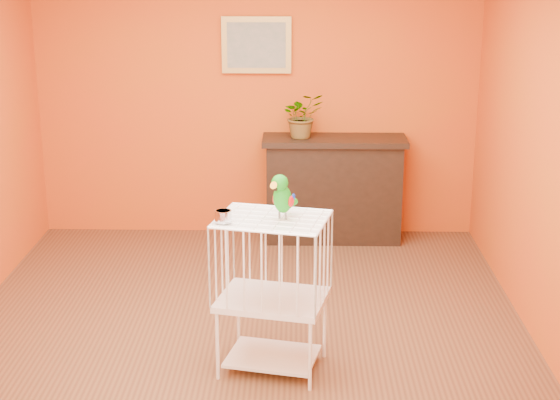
{
  "coord_description": "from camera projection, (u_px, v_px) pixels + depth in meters",
  "views": [
    {
      "loc": [
        0.36,
        -5.45,
        2.62
      ],
      "look_at": [
        0.26,
        -0.49,
        1.13
      ],
      "focal_mm": 55.0,
      "sensor_mm": 36.0,
      "label": 1
    }
  ],
  "objects": [
    {
      "name": "room_shell",
      "position": [
        241.0,
        110.0,
        5.53
      ],
      "size": [
        4.5,
        4.5,
        4.5
      ],
      "color": "#CE4213",
      "rests_on": "ground"
    },
    {
      "name": "console_cabinet",
      "position": [
        333.0,
        189.0,
        7.77
      ],
      "size": [
        1.29,
        0.46,
        0.95
      ],
      "color": "black",
      "rests_on": "ground"
    },
    {
      "name": "potted_plant",
      "position": [
        302.0,
        120.0,
        7.61
      ],
      "size": [
        0.47,
        0.49,
        0.31
      ],
      "primitive_type": "imported",
      "rotation": [
        0.0,
        0.0,
        0.32
      ],
      "color": "#26722D",
      "rests_on": "console_cabinet"
    },
    {
      "name": "ground",
      "position": [
        244.0,
        334.0,
        5.98
      ],
      "size": [
        4.5,
        4.5,
        0.0
      ],
      "primitive_type": "plane",
      "color": "brown",
      "rests_on": "ground"
    },
    {
      "name": "framed_picture",
      "position": [
        256.0,
        45.0,
        7.6
      ],
      "size": [
        0.62,
        0.04,
        0.5
      ],
      "color": "#AE883E",
      "rests_on": "room_shell"
    },
    {
      "name": "feed_cup",
      "position": [
        223.0,
        216.0,
        5.13
      ],
      "size": [
        0.1,
        0.1,
        0.07
      ],
      "primitive_type": "cylinder",
      "color": "silver",
      "rests_on": "birdcage"
    },
    {
      "name": "birdcage",
      "position": [
        272.0,
        292.0,
        5.36
      ],
      "size": [
        0.75,
        0.63,
        1.01
      ],
      "rotation": [
        0.0,
        0.0,
        -0.22
      ],
      "color": "white",
      "rests_on": "ground"
    },
    {
      "name": "parrot",
      "position": [
        282.0,
        196.0,
        5.18
      ],
      "size": [
        0.19,
        0.24,
        0.29
      ],
      "rotation": [
        0.0,
        0.0,
        -0.54
      ],
      "color": "#59544C",
      "rests_on": "birdcage"
    }
  ]
}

